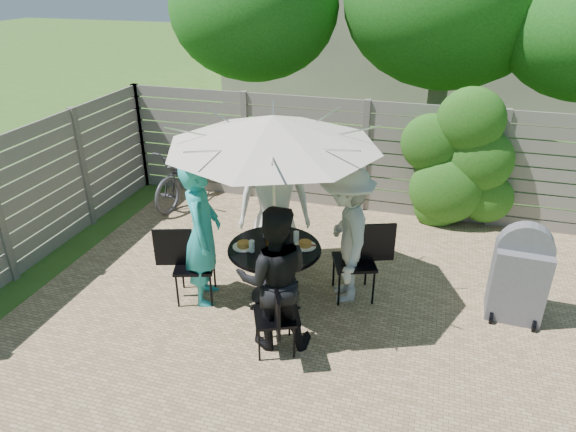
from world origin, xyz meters
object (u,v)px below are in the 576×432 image
(plate_extra, at_px, (290,258))
(coffee_cup, at_px, (283,233))
(plate_right, at_px, (305,245))
(plate_left, at_px, (244,245))
(person_front, at_px, (274,279))
(chair_right, at_px, (355,275))
(person_left, at_px, (202,234))
(glass_front, at_px, (284,253))
(bbq_grill, at_px, (519,276))
(glass_left, at_px, (252,246))
(bicycle, at_px, (190,173))
(glass_back, at_px, (266,231))
(umbrella, at_px, (273,131))
(plate_front, at_px, (274,261))
(syrup_jug, at_px, (269,239))
(patio_table, at_px, (275,262))
(chair_left, at_px, (195,278))
(chair_back, at_px, (275,238))
(plate_back, at_px, (274,231))
(person_right, at_px, (346,235))
(chair_front, at_px, (275,330))

(plate_extra, height_order, coffee_cup, coffee_cup)
(plate_right, bearing_deg, plate_left, -162.50)
(person_front, relative_size, chair_right, 1.64)
(person_left, distance_m, glass_front, 0.98)
(plate_extra, height_order, bbq_grill, bbq_grill)
(plate_extra, xyz_separation_m, glass_left, (-0.48, 0.05, 0.05))
(plate_extra, xyz_separation_m, bicycle, (-2.53, 2.60, -0.25))
(plate_right, xyz_separation_m, glass_back, (-0.52, 0.11, 0.05))
(person_left, height_order, plate_right, person_left)
(glass_front, relative_size, bicycle, 0.08)
(umbrella, relative_size, person_front, 1.83)
(person_left, relative_size, glass_left, 12.77)
(chair_right, distance_m, glass_back, 1.20)
(person_left, distance_m, glass_back, 0.78)
(plate_front, relative_size, coffee_cup, 2.17)
(syrup_jug, bearing_deg, glass_left, -124.69)
(bicycle, bearing_deg, person_left, -51.80)
(syrup_jug, relative_size, bicycle, 0.09)
(plate_left, bearing_deg, person_front, -49.05)
(patio_table, distance_m, plate_extra, 0.42)
(plate_right, height_order, glass_front, glass_front)
(plate_front, height_order, glass_front, glass_front)
(plate_right, bearing_deg, chair_left, -162.49)
(chair_back, bearing_deg, coffee_cup, 3.85)
(plate_back, xyz_separation_m, bbq_grill, (2.86, 0.07, -0.19))
(plate_left, xyz_separation_m, syrup_jug, (0.27, 0.14, 0.06))
(chair_left, height_order, person_right, person_right)
(person_left, xyz_separation_m, chair_right, (1.71, 0.54, -0.60))
(syrup_jug, bearing_deg, chair_left, -159.33)
(chair_front, xyz_separation_m, glass_back, (-0.47, 1.14, 0.52))
(glass_front, bearing_deg, chair_left, -176.12)
(umbrella, distance_m, coffee_cup, 1.36)
(plate_right, bearing_deg, bicycle, 139.06)
(umbrella, xyz_separation_m, plate_right, (0.34, 0.11, -1.38))
(glass_back, bearing_deg, bbq_grill, 3.93)
(glass_front, bearing_deg, plate_extra, -10.76)
(plate_right, bearing_deg, plate_back, 152.50)
(glass_left, distance_m, bicycle, 3.28)
(chair_right, xyz_separation_m, bbq_grill, (1.83, 0.13, 0.25))
(umbrella, bearing_deg, chair_right, 17.56)
(patio_table, bearing_deg, person_front, -72.50)
(patio_table, distance_m, chair_left, 0.99)
(person_front, height_order, plate_back, person_front)
(patio_table, height_order, chair_front, chair_front)
(chair_left, bearing_deg, person_front, -41.06)
(person_right, relative_size, glass_front, 12.30)
(person_front, bearing_deg, bicycle, -69.01)
(chair_left, distance_m, plate_right, 1.40)
(plate_back, bearing_deg, chair_left, -142.05)
(chair_front, relative_size, plate_left, 3.32)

